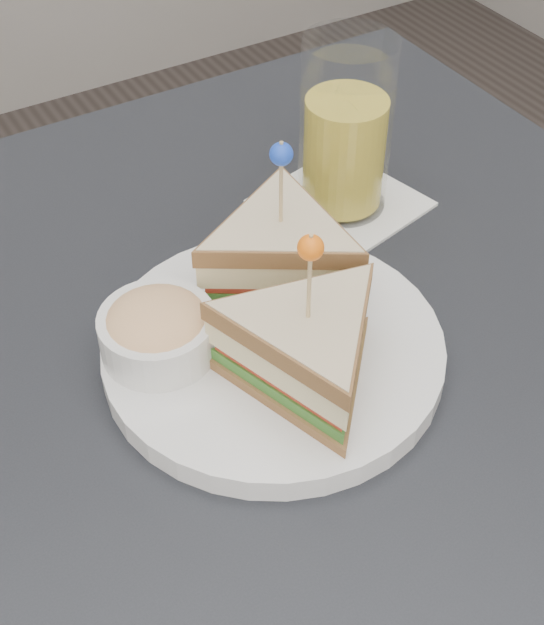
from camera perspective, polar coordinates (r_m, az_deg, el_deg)
The scene contains 3 objects.
table at distance 0.68m, azimuth -0.30°, elevation -8.52°, with size 0.80×0.80×0.75m.
plate_meal at distance 0.61m, azimuth 0.23°, elevation -0.02°, with size 0.31×0.31×0.14m.
drink_set at distance 0.74m, azimuth 4.81°, elevation 11.38°, with size 0.15×0.15×0.15m.
Camera 1 is at (-0.21, -0.36, 1.21)m, focal length 50.00 mm.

